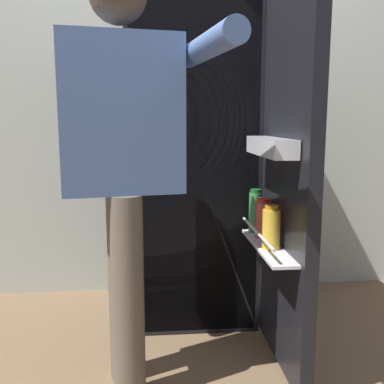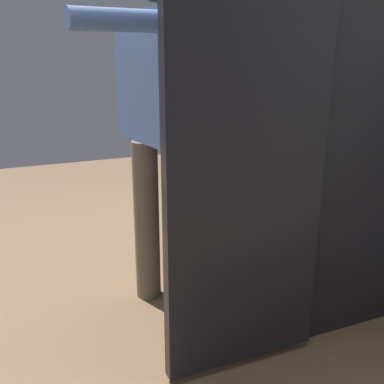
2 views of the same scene
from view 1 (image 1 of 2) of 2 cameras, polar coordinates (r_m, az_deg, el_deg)
ground_plane at (r=2.05m, az=1.16°, el=-21.16°), size 6.54×6.54×0.00m
kitchen_wall at (r=2.69m, az=-0.95°, el=15.68°), size 4.40×0.10×2.67m
refrigerator at (r=2.28m, az=0.50°, el=4.21°), size 0.69×1.22×1.67m
person at (r=1.61m, az=-8.76°, el=5.45°), size 0.60×0.68×1.56m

